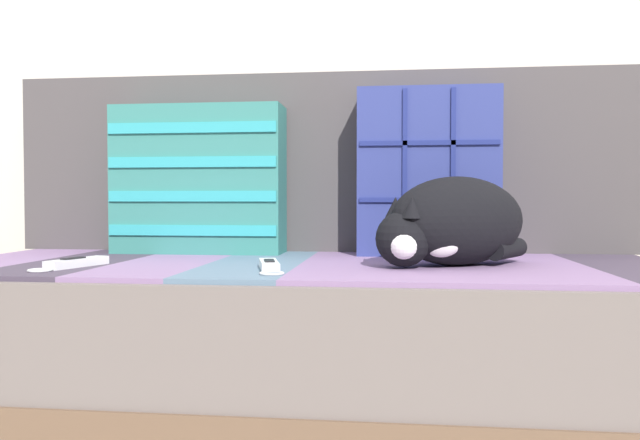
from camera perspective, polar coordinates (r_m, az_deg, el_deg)
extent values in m
cube|color=brown|center=(1.56, -1.37, -15.55)|extent=(1.80, 0.81, 0.16)
cube|color=#6B605B|center=(1.51, -1.38, -8.50)|extent=(1.76, 0.79, 0.23)
cube|color=gray|center=(1.74, -26.31, -3.29)|extent=(0.21, 0.71, 0.01)
cube|color=#423847|center=(1.64, -20.09, -3.53)|extent=(0.21, 0.71, 0.01)
cube|color=gray|center=(1.55, -13.12, -3.75)|extent=(0.21, 0.71, 0.01)
cube|color=slate|center=(1.50, -5.48, -3.93)|extent=(0.21, 0.71, 0.01)
cube|color=gray|center=(1.47, 2.63, -4.04)|extent=(0.21, 0.71, 0.01)
cube|color=gray|center=(1.47, 10.90, -4.07)|extent=(0.21, 0.71, 0.01)
cube|color=gray|center=(1.50, 19.00, -4.01)|extent=(0.21, 0.71, 0.01)
cube|color=#423847|center=(1.56, 26.63, -3.89)|extent=(0.21, 0.71, 0.01)
cube|color=#474242|center=(1.82, 0.10, 5.17)|extent=(1.76, 0.14, 0.50)
cube|color=navy|center=(1.66, 9.79, 4.30)|extent=(0.36, 0.13, 0.43)
cube|color=navy|center=(1.59, 9.91, 1.83)|extent=(0.35, 0.01, 0.01)
cube|color=navy|center=(1.59, 7.76, 4.42)|extent=(0.01, 0.01, 0.42)
cube|color=navy|center=(1.60, 9.94, 6.97)|extent=(0.35, 0.01, 0.01)
cube|color=navy|center=(1.60, 12.08, 4.38)|extent=(0.01, 0.01, 0.42)
cube|color=#337A70|center=(1.74, -10.98, 3.62)|extent=(0.46, 0.13, 0.40)
cube|color=teal|center=(1.68, -11.66, -0.93)|extent=(0.46, 0.01, 0.03)
cube|color=teal|center=(1.68, -11.68, 2.15)|extent=(0.46, 0.01, 0.03)
cube|color=teal|center=(1.68, -11.70, 5.23)|extent=(0.46, 0.01, 0.03)
cube|color=teal|center=(1.69, -11.72, 8.28)|extent=(0.46, 0.01, 0.03)
ellipsoid|color=black|center=(1.41, 12.48, -0.09)|extent=(0.38, 0.33, 0.20)
sphere|color=black|center=(1.33, 7.64, -1.73)|extent=(0.12, 0.12, 0.12)
sphere|color=white|center=(1.30, 7.66, -2.21)|extent=(0.07, 0.07, 0.07)
ellipsoid|color=white|center=(1.33, 11.01, -1.46)|extent=(0.10, 0.05, 0.09)
cylinder|color=black|center=(1.47, 16.70, -2.55)|extent=(0.11, 0.15, 0.04)
cone|color=black|center=(1.30, 8.42, 1.14)|extent=(0.05, 0.05, 0.04)
cone|color=black|center=(1.36, 6.92, 1.17)|extent=(0.05, 0.05, 0.04)
cube|color=white|center=(1.46, -21.31, -3.65)|extent=(0.08, 0.16, 0.02)
cube|color=black|center=(1.45, -21.64, -3.27)|extent=(0.03, 0.06, 0.00)
cube|color=black|center=(1.51, -19.32, -3.44)|extent=(0.03, 0.02, 0.02)
torus|color=silver|center=(1.39, -24.23, -4.21)|extent=(0.06, 0.06, 0.01)
cube|color=white|center=(1.31, -4.69, -4.13)|extent=(0.07, 0.14, 0.02)
cube|color=black|center=(1.30, -4.66, -3.72)|extent=(0.03, 0.05, 0.00)
cube|color=black|center=(1.37, -4.86, -3.85)|extent=(0.03, 0.02, 0.02)
torus|color=silver|center=(1.22, -4.42, -4.87)|extent=(0.06, 0.06, 0.01)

